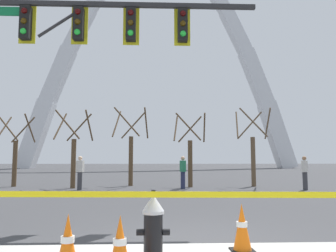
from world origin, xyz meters
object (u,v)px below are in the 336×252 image
traffic_signal_gantry (62,47)px  monument_arch (158,67)px  fire_hydrant (153,229)px  pedestrian_standing_center (305,173)px  pedestrian_walking_right (80,173)px  pedestrian_walking_left (183,172)px  traffic_cone_curb_edge (120,246)px  traffic_cone_by_hydrant (242,228)px  traffic_cone_mid_sidewalk (68,244)px

traffic_signal_gantry → monument_arch: monument_arch is taller
fire_hydrant → pedestrian_standing_center: pedestrian_standing_center is taller
monument_arch → pedestrian_walking_right: size_ratio=30.12×
traffic_signal_gantry → pedestrian_walking_left: bearing=63.5°
traffic_signal_gantry → traffic_cone_curb_edge: bearing=-65.7°
traffic_signal_gantry → pedestrian_standing_center: (9.59, 7.02, -3.59)m
pedestrian_walking_left → traffic_cone_curb_edge: bearing=-98.4°
traffic_cone_by_hydrant → monument_arch: (-0.74, 52.96, 17.47)m
pedestrian_walking_right → traffic_signal_gantry: bearing=-82.0°
fire_hydrant → pedestrian_walking_left: (1.41, 11.80, 0.35)m
traffic_cone_curb_edge → traffic_cone_mid_sidewalk: bearing=168.2°
traffic_cone_curb_edge → monument_arch: 56.77m
fire_hydrant → monument_arch: 56.26m
pedestrian_walking_left → monument_arch: bearing=91.1°
traffic_cone_by_hydrant → traffic_signal_gantry: (-3.83, 3.50, 4.05)m
traffic_cone_curb_edge → monument_arch: (1.05, 54.00, 17.47)m
fire_hydrant → traffic_signal_gantry: traffic_signal_gantry is taller
fire_hydrant → traffic_cone_curb_edge: bearing=-129.7°
monument_arch → pedestrian_standing_center: 46.18m
monument_arch → pedestrian_walking_right: 45.55m
traffic_cone_curb_edge → pedestrian_walking_right: pedestrian_walking_right is taller
fire_hydrant → pedestrian_walking_left: bearing=83.2°
fire_hydrant → traffic_cone_curb_edge: size_ratio=1.36×
traffic_cone_by_hydrant → traffic_signal_gantry: bearing=137.6°
traffic_cone_by_hydrant → traffic_cone_curb_edge: 2.07m
pedestrian_standing_center → traffic_cone_mid_sidewalk: bearing=-125.7°
traffic_cone_curb_edge → pedestrian_walking_right: size_ratio=0.46×
traffic_signal_gantry → monument_arch: size_ratio=0.16×
traffic_signal_gantry → pedestrian_walking_left: size_ratio=4.92×
fire_hydrant → pedestrian_walking_left: 11.89m
fire_hydrant → monument_arch: size_ratio=0.02×
traffic_cone_by_hydrant → pedestrian_standing_center: (5.76, 10.52, 0.46)m
fire_hydrant → pedestrian_walking_right: (-3.50, 11.46, 0.35)m
traffic_signal_gantry → pedestrian_walking_right: traffic_signal_gantry is taller
pedestrian_standing_center → pedestrian_walking_right: bearing=177.9°
fire_hydrant → pedestrian_standing_center: bearing=57.2°
traffic_signal_gantry → monument_arch: (3.10, 49.46, 13.42)m
pedestrian_standing_center → pedestrian_walking_right: 10.64m
traffic_cone_by_hydrant → pedestrian_standing_center: 12.00m
traffic_cone_curb_edge → monument_arch: bearing=88.9°
traffic_cone_mid_sidewalk → pedestrian_walking_left: pedestrian_walking_left is taller
traffic_cone_by_hydrant → monument_arch: 55.77m
monument_arch → pedestrian_walking_left: size_ratio=30.12×
traffic_cone_curb_edge → pedestrian_standing_center: size_ratio=0.46×
pedestrian_walking_right → traffic_cone_mid_sidewalk: bearing=-78.4°
pedestrian_standing_center → pedestrian_walking_right: (-10.64, 0.39, 0.00)m
pedestrian_walking_right → monument_arch: bearing=84.4°
traffic_signal_gantry → pedestrian_walking_right: 8.29m
traffic_cone_by_hydrant → pedestrian_standing_center: bearing=61.3°
traffic_cone_mid_sidewalk → traffic_signal_gantry: traffic_signal_gantry is taller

